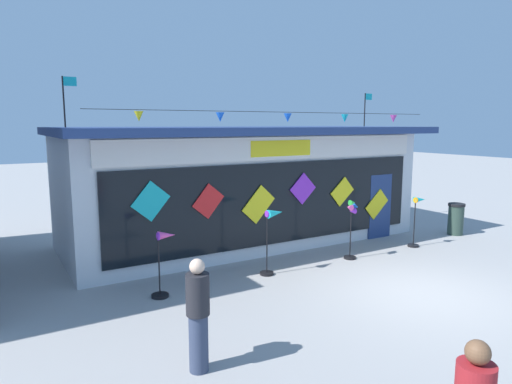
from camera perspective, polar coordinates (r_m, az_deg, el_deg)
ground_plane at (r=10.40m, az=19.86°, el=-11.87°), size 80.00×80.00×0.00m
kite_shop_building at (r=13.77m, az=-1.56°, el=1.11°), size 10.86×4.80×4.70m
wind_spinner_far_left at (r=9.54m, az=-11.63°, el=-8.25°), size 0.56×0.36×1.38m
wind_spinner_left at (r=10.67m, az=2.13°, el=-4.67°), size 0.64×0.33×1.57m
wind_spinner_center_left at (r=12.09m, az=12.03°, el=-3.57°), size 0.38×0.32×1.60m
wind_spinner_center_right at (r=13.91m, az=19.75°, el=-2.77°), size 0.53×0.32×1.47m
person_near_camera at (r=6.70m, az=-7.33°, el=-14.84°), size 0.43×0.48×1.68m
trash_bin at (r=15.94m, az=23.98°, el=-3.13°), size 0.52×0.52×1.02m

